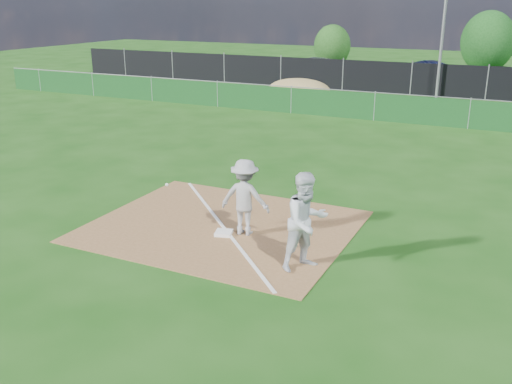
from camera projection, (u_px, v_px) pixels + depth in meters
ground at (339, 145)px, 21.25m from camera, size 90.00×90.00×0.00m
infield_dirt at (222, 226)px, 13.57m from camera, size 6.00×5.00×0.02m
foul_line at (222, 226)px, 13.56m from camera, size 5.01×5.01×0.01m
green_fence at (374, 107)px, 25.33m from camera, size 44.00×0.05×1.20m
dirt_mound at (299, 90)px, 30.38m from camera, size 3.38×2.60×1.17m
black_fence at (411, 79)px, 32.06m from camera, size 46.00×0.04×1.80m
parking_lot at (426, 84)px, 36.61m from camera, size 46.00×9.00×0.01m
light_pole at (444, 22)px, 30.19m from camera, size 0.16×0.16×8.00m
first_base at (224, 233)px, 13.05m from camera, size 0.46×0.46×0.08m
play_at_first at (245, 197)px, 12.84m from camera, size 2.55×0.79×1.76m
runner at (306, 222)px, 11.16m from camera, size 1.17×1.23×2.00m
car_left at (322, 67)px, 39.52m from camera, size 4.50×3.15×1.42m
car_mid at (438, 75)px, 34.82m from camera, size 5.02×3.42×1.57m
car_right at (509, 79)px, 33.75m from camera, size 5.12×3.36×1.38m
tree_left at (332, 46)px, 44.23m from camera, size 2.82×2.82×3.35m
tree_mid at (488, 42)px, 40.64m from camera, size 3.76×3.76×4.45m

